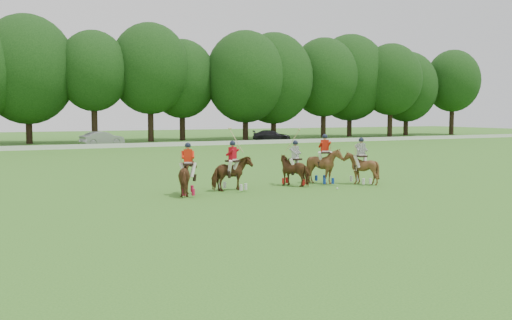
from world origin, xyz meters
name	(u,v)px	position (x,y,z in m)	size (l,w,h in m)	color
ground	(307,203)	(0.00, 0.00, 0.00)	(180.00, 180.00, 0.00)	#316B1E
tree_line	(96,71)	(0.26, 48.05, 8.23)	(117.98, 14.32, 14.75)	black
boundary_rail	(113,146)	(0.00, 38.00, 0.22)	(120.00, 0.10, 0.44)	white
car_mid	(102,139)	(-0.22, 42.50, 0.75)	(1.58, 4.54, 1.49)	gray
car_right	(272,136)	(20.09, 42.50, 0.68)	(1.90, 4.67, 1.36)	black
polo_red_a	(188,177)	(-3.60, 3.97, 0.82)	(1.35, 2.03, 2.29)	#4F2A15
polo_red_b	(233,173)	(-1.32, 4.42, 0.82)	(2.05, 1.98, 2.84)	#4F2A15
polo_red_c	(325,166)	(3.86, 4.83, 0.92)	(1.82, 1.95, 2.50)	#4F2A15
polo_stripe_a	(295,170)	(2.17, 4.81, 0.80)	(1.66, 1.93, 2.76)	#4F2A15
polo_stripe_b	(361,167)	(5.40, 3.89, 0.84)	(1.45, 1.60, 2.33)	#4F2A15
polo_ball	(337,188)	(3.29, 2.80, 0.04)	(0.09, 0.09, 0.09)	white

